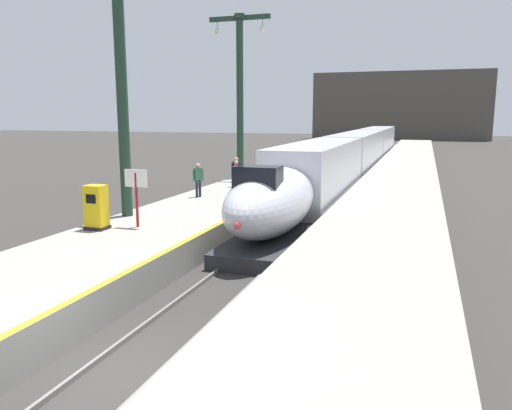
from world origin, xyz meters
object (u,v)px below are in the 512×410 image
Objects in this scene: passenger_far_waiting at (236,174)px; ticket_machine_yellow at (96,209)px; rolling_suitcase at (267,182)px; passenger_mid_platform at (198,177)px; station_column_mid at (120,61)px; station_column_far at (240,83)px; highspeed_train_main at (355,153)px; passenger_near_edge at (236,169)px; departure_info_board at (136,186)px.

passenger_far_waiting is 1.06× the size of ticket_machine_yellow.
passenger_mid_platform is at bearing -117.48° from rolling_suitcase.
passenger_mid_platform is (0.74, 5.26, -5.12)m from station_column_mid.
rolling_suitcase is at bearing -51.53° from station_column_far.
passenger_mid_platform and passenger_far_waiting have the same top height.
highspeed_train_main is 26.28m from station_column_mid.
passenger_mid_platform is 7.77m from ticket_machine_yellow.
highspeed_train_main is at bearing 75.39° from passenger_mid_platform.
highspeed_train_main is at bearing 73.51° from passenger_near_edge.
departure_info_board reaches higher than rolling_suitcase.
passenger_far_waiting is 2.53m from rolling_suitcase.
rolling_suitcase is at bearing 77.71° from ticket_machine_yellow.
ticket_machine_yellow is 0.75× the size of departure_info_board.
passenger_near_edge is 11.86m from ticket_machine_yellow.
passenger_mid_platform is at bearing -97.06° from passenger_near_edge.
passenger_near_edge reaches higher than ticket_machine_yellow.
passenger_mid_platform is at bearing 82.04° from station_column_mid.
rolling_suitcase is (1.74, 0.24, -0.69)m from passenger_near_edge.
station_column_far reaches higher than passenger_near_edge.
station_column_mid is at bearing -97.57° from passenger_near_edge.
station_column_mid reaches higher than passenger_near_edge.
highspeed_train_main is 35.91× the size of ticket_machine_yellow.
ticket_machine_yellow is at bearing -145.92° from departure_info_board.
passenger_far_waiting is (-3.91, -17.73, 0.09)m from highspeed_train_main.
ticket_machine_yellow is at bearing -99.47° from passenger_far_waiting.
station_column_far is at bearing 108.43° from passenger_far_waiting.
station_column_mid is 6.43× the size of ticket_machine_yellow.
station_column_far reaches higher than rolling_suitcase.
station_column_far reaches higher than departure_info_board.
station_column_far is 6.07× the size of passenger_near_edge.
station_column_mid is 13.32m from station_column_far.
passenger_far_waiting is 9.98m from ticket_machine_yellow.
station_column_mid is 5.93m from ticket_machine_yellow.
passenger_mid_platform is at bearing -84.79° from station_column_far.
passenger_near_edge is 4.10m from passenger_mid_platform.
highspeed_train_main is 28.12m from ticket_machine_yellow.
ticket_machine_yellow is at bearing -82.02° from station_column_mid.
passenger_near_edge is at bearing -106.49° from highspeed_train_main.
station_column_mid is 6.09× the size of passenger_far_waiting.
departure_info_board is (-4.37, -26.77, 0.60)m from highspeed_train_main.
station_column_far is 16.70m from ticket_machine_yellow.
station_column_mid is 4.85× the size of departure_info_board.
passenger_mid_platform is 4.91m from rolling_suitcase.
highspeed_train_main is 34.00× the size of passenger_near_edge.
rolling_suitcase is 11.43m from departure_info_board.
station_column_far is 6.60m from passenger_near_edge.
passenger_mid_platform is (-5.16, -19.81, 0.09)m from highspeed_train_main.
station_column_mid reaches higher than ticket_machine_yellow.
passenger_near_edge and passenger_far_waiting have the same top height.
station_column_far is 9.57m from passenger_mid_platform.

